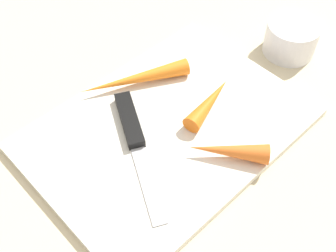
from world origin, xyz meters
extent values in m
plane|color=#C6B793|center=(0.00, 0.00, 0.00)|extent=(1.40, 1.40, 0.00)
cube|color=silver|center=(0.00, 0.00, 0.01)|extent=(0.36, 0.26, 0.01)
cube|color=#B7B7BC|center=(-0.08, -0.05, 0.01)|extent=(0.07, 0.11, 0.00)
cube|color=black|center=(-0.03, 0.04, 0.02)|extent=(0.06, 0.09, 0.01)
cone|color=orange|center=(0.02, -0.09, 0.03)|extent=(0.08, 0.09, 0.03)
cone|color=orange|center=(0.02, 0.09, 0.02)|extent=(0.15, 0.09, 0.02)
cone|color=orange|center=(0.06, -0.02, 0.02)|extent=(0.10, 0.05, 0.02)
cylinder|color=silver|center=(0.25, -0.01, 0.03)|extent=(0.08, 0.08, 0.05)
camera|label=1|loc=(-0.24, -0.25, 0.45)|focal=45.19mm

